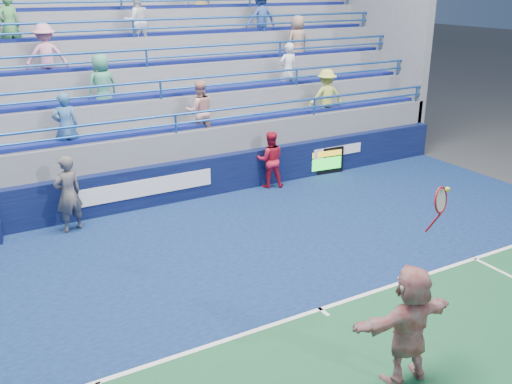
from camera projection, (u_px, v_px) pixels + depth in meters
ground at (320, 310)px, 10.45m from camera, size 120.00×120.00×0.00m
sponsor_wall at (181, 181)px, 15.55m from camera, size 18.00×0.32×1.10m
bleacher_stand at (134, 118)px, 18.27m from camera, size 18.00×5.60×6.13m
serve_speed_board at (325, 161)px, 17.72m from camera, size 1.23×0.25×0.85m
tennis_player at (409, 325)px, 8.33m from camera, size 1.78×0.65×3.03m
line_judge at (68, 194)px, 13.46m from camera, size 0.80×0.64×1.89m
ball_girl at (270, 160)px, 16.47m from camera, size 0.99×0.89×1.66m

